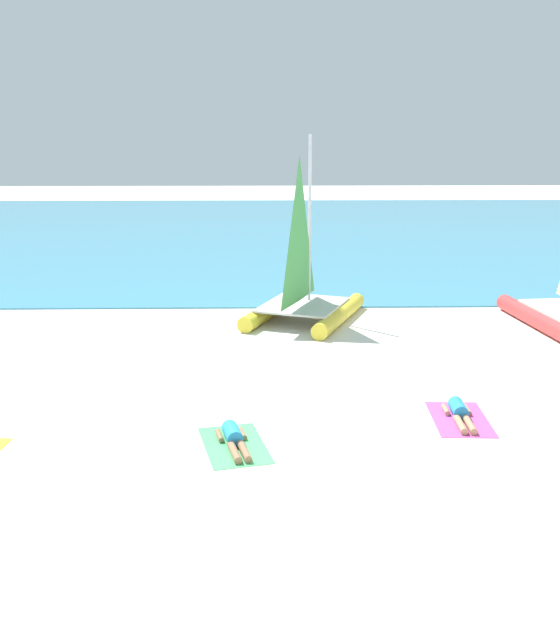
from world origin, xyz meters
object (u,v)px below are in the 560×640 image
at_px(towel_middle, 235,445).
at_px(towel_right, 460,419).
at_px(sunbather_middle, 234,437).
at_px(sailboat_yellow, 303,294).
at_px(sunbather_right, 459,412).

relative_size(towel_middle, towel_right, 1.00).
bearing_deg(sunbather_middle, towel_middle, -90.00).
xyz_separation_m(towel_middle, sunbather_middle, (-0.02, 0.07, 0.13)).
relative_size(sailboat_yellow, towel_middle, 2.95).
xyz_separation_m(sailboat_yellow, towel_middle, (-1.77, -9.26, -0.83)).
bearing_deg(sailboat_yellow, towel_middle, -79.53).
bearing_deg(sunbather_right, towel_right, -90.00).
distance_m(towel_middle, sunbather_middle, 0.14).
bearing_deg(sunbather_middle, towel_right, 0.62).
relative_size(towel_middle, sunbather_middle, 1.22).
xyz_separation_m(sunbather_middle, towel_right, (4.53, 1.11, -0.13)).
xyz_separation_m(towel_middle, towel_right, (4.51, 1.17, 0.00)).
distance_m(towel_middle, sunbather_right, 4.68).
bearing_deg(towel_right, sunbather_middle, -166.24).
distance_m(sailboat_yellow, towel_right, 8.58).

